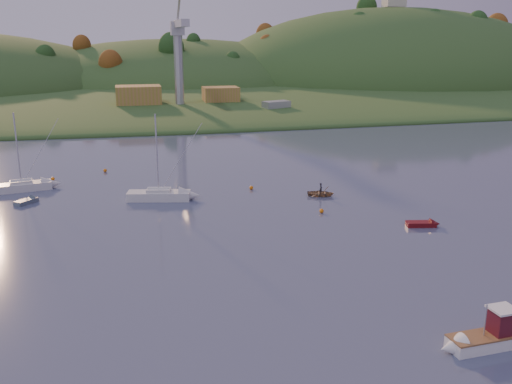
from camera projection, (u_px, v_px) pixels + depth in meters
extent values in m
cube|color=#254B1E|center=(150.00, 81.00, 245.81)|extent=(620.00, 220.00, 1.50)
ellipsoid|color=#254B1E|center=(160.00, 97.00, 184.78)|extent=(640.00, 150.00, 7.00)
ellipsoid|color=#254B1E|center=(178.00, 85.00, 229.21)|extent=(140.00, 120.00, 36.00)
ellipsoid|color=#254B1E|center=(389.00, 84.00, 233.66)|extent=(150.00, 130.00, 60.00)
cube|color=beige|center=(394.00, 0.00, 225.00)|extent=(8.00, 6.00, 5.00)
cube|color=slate|center=(191.00, 109.00, 145.18)|extent=(42.00, 16.00, 2.40)
cube|color=olive|center=(138.00, 95.00, 142.33)|extent=(11.00, 8.00, 4.80)
cube|color=olive|center=(221.00, 95.00, 147.95)|extent=(9.00, 7.00, 4.00)
cylinder|color=#B7B7BC|center=(179.00, 69.00, 139.93)|extent=(2.20, 2.20, 18.00)
cube|color=#B7B7BC|center=(177.00, 28.00, 137.40)|extent=(3.20, 3.20, 3.20)
cube|color=#B7B7BC|center=(181.00, 23.00, 128.69)|extent=(1.80, 18.00, 1.60)
cube|color=#B7B7BC|center=(175.00, 25.00, 141.83)|extent=(1.80, 10.00, 1.60)
cube|color=white|center=(483.00, 342.00, 36.59)|extent=(4.73, 1.97, 0.83)
cone|color=white|center=(452.00, 347.00, 35.94)|extent=(1.73, 1.77, 1.67)
cube|color=brown|center=(484.00, 336.00, 36.47)|extent=(4.73, 2.02, 0.11)
cube|color=#54131E|center=(502.00, 322.00, 36.62)|extent=(1.57, 1.48, 1.67)
cube|color=white|center=(503.00, 309.00, 36.38)|extent=(1.77, 1.68, 0.14)
cylinder|color=silver|center=(485.00, 320.00, 36.18)|extent=(0.10, 0.10, 2.22)
cube|color=silver|center=(22.00, 187.00, 73.50)|extent=(7.58, 3.64, 1.00)
cube|color=silver|center=(21.00, 183.00, 73.35)|extent=(3.01, 2.17, 0.64)
cylinder|color=silver|center=(17.00, 148.00, 72.15)|extent=(0.18, 0.18, 9.11)
cylinder|color=silver|center=(21.00, 181.00, 73.28)|extent=(2.88, 0.72, 0.12)
cylinder|color=silver|center=(21.00, 180.00, 73.26)|extent=(2.57, 0.88, 0.36)
cube|color=silver|center=(159.00, 196.00, 69.42)|extent=(7.87, 3.75, 1.04)
cube|color=silver|center=(159.00, 191.00, 69.27)|extent=(3.12, 2.24, 0.66)
cylinder|color=silver|center=(157.00, 153.00, 68.02)|extent=(0.18, 0.18, 9.46)
cylinder|color=silver|center=(159.00, 189.00, 69.20)|extent=(2.99, 0.73, 0.12)
cylinder|color=silver|center=(159.00, 188.00, 69.17)|extent=(2.67, 0.89, 0.36)
imported|color=#977753|center=(321.00, 193.00, 71.15)|extent=(3.92, 3.32, 0.69)
imported|color=black|center=(321.00, 190.00, 71.05)|extent=(0.49, 0.60, 1.41)
cube|color=#5A0C11|center=(421.00, 224.00, 59.89)|extent=(3.19, 1.76, 0.50)
cone|color=#5A0C11|center=(435.00, 224.00, 59.94)|extent=(1.27, 1.39, 1.21)
cube|color=slate|center=(26.00, 201.00, 67.99)|extent=(2.75, 2.88, 0.50)
cone|color=slate|center=(35.00, 199.00, 69.16)|extent=(1.55, 1.53, 1.22)
cube|color=slate|center=(276.00, 113.00, 139.20)|extent=(16.06, 9.75, 1.95)
cube|color=#B7B7BC|center=(276.00, 106.00, 138.77)|extent=(7.17, 5.06, 2.59)
sphere|color=orange|center=(496.00, 327.00, 38.86)|extent=(0.50, 0.50, 0.50)
sphere|color=orange|center=(251.00, 188.00, 74.09)|extent=(0.50, 0.50, 0.50)
sphere|color=orange|center=(53.00, 179.00, 78.66)|extent=(0.50, 0.50, 0.50)
sphere|color=orange|center=(105.00, 170.00, 83.56)|extent=(0.50, 0.50, 0.50)
sphere|color=orange|center=(322.00, 211.00, 64.36)|extent=(0.50, 0.50, 0.50)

